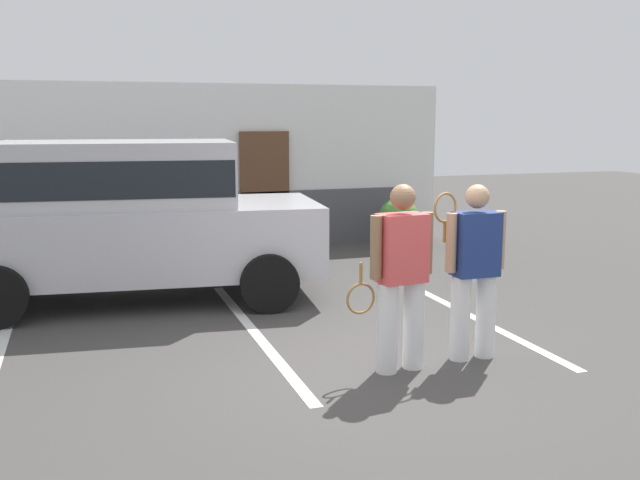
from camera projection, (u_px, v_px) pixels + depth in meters
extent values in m
plane|color=#423F3D|center=(370.00, 370.00, 6.75)|extent=(40.00, 40.00, 0.00)
cube|color=silver|center=(255.00, 332.00, 7.91)|extent=(0.12, 4.40, 0.01)
cube|color=silver|center=(464.00, 312.00, 8.73)|extent=(0.12, 4.40, 0.01)
cube|color=white|center=(227.00, 167.00, 12.82)|extent=(8.12, 0.30, 2.93)
cube|color=#4C4C51|center=(230.00, 221.00, 12.79)|extent=(6.82, 0.10, 1.03)
cube|color=brown|center=(265.00, 190.00, 12.89)|extent=(0.90, 0.06, 2.10)
cube|color=#B7B7BC|center=(139.00, 239.00, 9.22)|extent=(4.78, 2.38, 0.90)
cube|color=#B7B7BC|center=(115.00, 173.00, 9.02)|extent=(3.07, 2.06, 0.80)
cube|color=black|center=(115.00, 175.00, 9.03)|extent=(3.02, 2.07, 0.44)
cylinder|color=black|center=(250.00, 254.00, 10.54)|extent=(0.74, 0.34, 0.72)
cylinder|color=black|center=(269.00, 283.00, 8.71)|extent=(0.74, 0.34, 0.72)
cylinder|color=black|center=(26.00, 263.00, 9.88)|extent=(0.74, 0.34, 0.72)
cylinder|color=white|center=(414.00, 324.00, 6.73)|extent=(0.20, 0.20, 0.85)
cylinder|color=white|center=(387.00, 328.00, 6.61)|extent=(0.20, 0.20, 0.85)
cube|color=#E04C4C|center=(402.00, 248.00, 6.55)|extent=(0.46, 0.32, 0.63)
sphere|color=#8C6647|center=(403.00, 197.00, 6.47)|extent=(0.23, 0.23, 0.23)
cylinder|color=#8C6647|center=(427.00, 243.00, 6.66)|extent=(0.11, 0.11, 0.58)
cylinder|color=#8C6647|center=(376.00, 247.00, 6.43)|extent=(0.11, 0.11, 0.58)
torus|color=olive|center=(361.00, 299.00, 6.50)|extent=(0.37, 0.07, 0.37)
cylinder|color=olive|center=(361.00, 273.00, 6.46)|extent=(0.03, 0.03, 0.20)
cylinder|color=white|center=(486.00, 316.00, 7.06)|extent=(0.19, 0.19, 0.83)
cylinder|color=white|center=(460.00, 318.00, 6.97)|extent=(0.19, 0.19, 0.83)
cube|color=navy|center=(476.00, 244.00, 6.89)|extent=(0.43, 0.27, 0.62)
sphere|color=tan|center=(477.00, 196.00, 6.81)|extent=(0.23, 0.23, 0.23)
cylinder|color=tan|center=(500.00, 240.00, 6.97)|extent=(0.11, 0.11, 0.57)
cylinder|color=tan|center=(451.00, 243.00, 6.80)|extent=(0.11, 0.11, 0.57)
torus|color=olive|center=(445.00, 208.00, 6.78)|extent=(0.29, 0.11, 0.29)
cylinder|color=olive|center=(444.00, 232.00, 6.82)|extent=(0.03, 0.03, 0.20)
cylinder|color=brown|center=(398.00, 242.00, 12.82)|extent=(0.46, 0.46, 0.28)
sphere|color=#4C8C38|center=(399.00, 218.00, 12.74)|extent=(0.71, 0.71, 0.71)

